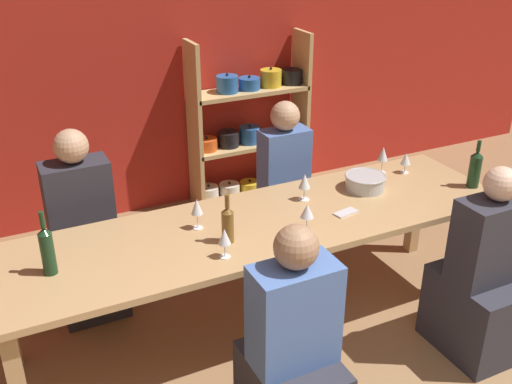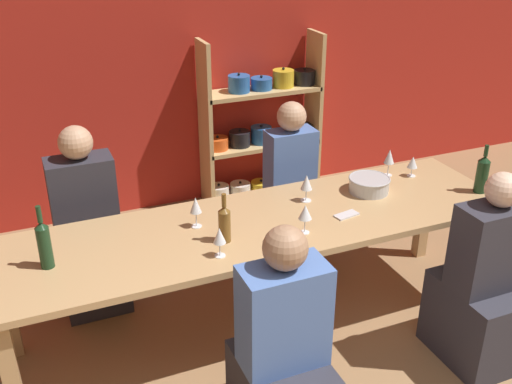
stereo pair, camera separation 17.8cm
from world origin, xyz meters
name	(u,v)px [view 1 (the left image)]	position (x,y,z in m)	size (l,w,h in m)	color
wall_back_red	(138,56)	(0.00, 3.83, 1.35)	(8.80, 0.06, 2.70)	red
shelf_unit	(250,135)	(0.90, 3.63, 0.60)	(1.07, 0.30, 1.47)	tan
dining_table	(263,233)	(0.15, 1.85, 0.69)	(3.09, 0.84, 0.76)	tan
mixing_bowl	(365,181)	(0.94, 1.96, 0.82)	(0.27, 0.27, 0.10)	#B7BABC
wine_bottle_green	(228,224)	(-0.14, 1.73, 0.88)	(0.07, 0.07, 0.29)	brown
wine_bottle_dark	(47,250)	(-1.06, 1.84, 0.90)	(0.07, 0.07, 0.35)	#19381E
wine_bottle_amber	(475,168)	(1.61, 1.68, 0.89)	(0.08, 0.08, 0.32)	#19381E
wine_glass_white_a	(383,155)	(1.20, 2.13, 0.90)	(0.07, 0.07, 0.19)	white
wine_glass_white_b	(305,182)	(0.51, 2.00, 0.89)	(0.07, 0.07, 0.18)	white
wine_glass_red_a	(307,212)	(0.31, 1.64, 0.89)	(0.08, 0.08, 0.17)	white
wine_glass_red_b	(406,159)	(1.35, 2.06, 0.86)	(0.07, 0.07, 0.14)	white
wine_glass_red_c	(197,208)	(-0.23, 1.95, 0.90)	(0.07, 0.07, 0.19)	white
wine_glass_white_c	(224,237)	(-0.21, 1.59, 0.88)	(0.07, 0.07, 0.17)	white
cell_phone	(346,213)	(0.64, 1.73, 0.77)	(0.16, 0.10, 0.01)	silver
person_near_a	(292,359)	(-0.08, 1.08, 0.42)	(0.42, 0.52, 1.17)	#2D2D38
person_far_a	(85,245)	(-0.78, 2.57, 0.46)	(0.41, 0.51, 1.25)	#2D2D38
person_near_b	(481,287)	(1.21, 1.13, 0.43)	(0.42, 0.53, 1.19)	#2D2D38
person_far_b	(283,201)	(0.67, 2.58, 0.46)	(0.35, 0.44, 1.23)	#2D2D38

